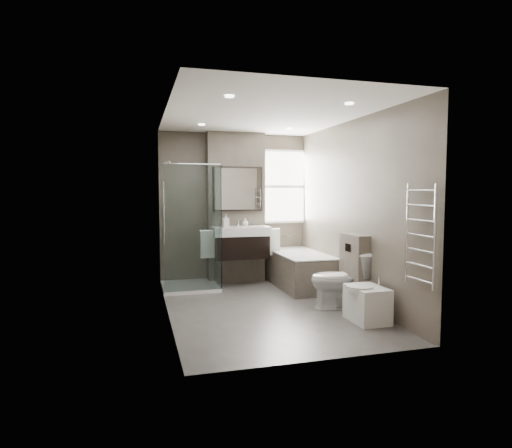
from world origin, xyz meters
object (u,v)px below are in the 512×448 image
object	(u,v)px
bathtub	(299,268)
toilet	(339,280)
vanity	(241,242)
bidet	(367,303)

from	to	relation	value
bathtub	toilet	distance (m)	1.38
vanity	bathtub	bearing A→B (deg)	-19.37
vanity	bathtub	size ratio (longest dim) A/B	0.59
bathtub	bidet	world-z (taller)	bathtub
toilet	bathtub	bearing A→B (deg)	-167.44
vanity	bidet	xyz separation A→B (m)	(1.01, -2.36, -0.51)
toilet	bidet	distance (m)	0.68
toilet	bidet	xyz separation A→B (m)	(0.04, -0.66, -0.16)
bathtub	bidet	xyz separation A→B (m)	(0.09, -2.04, -0.09)
vanity	toilet	distance (m)	1.99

